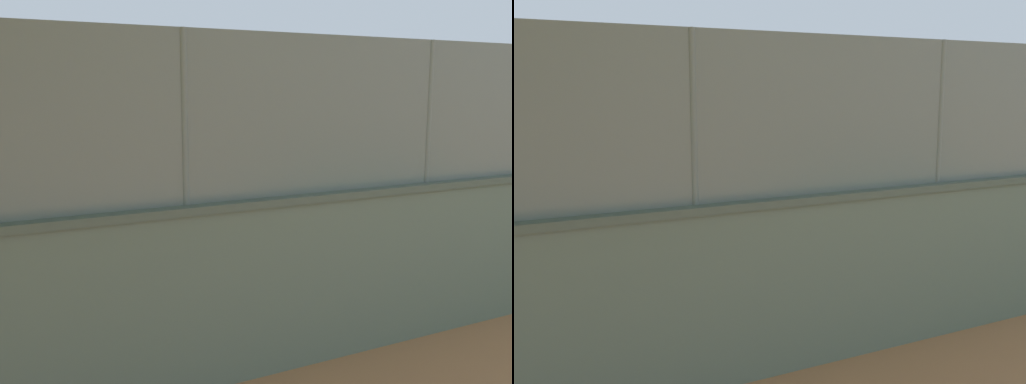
% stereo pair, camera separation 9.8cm
% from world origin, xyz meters
% --- Properties ---
extents(ground_plane, '(260.00, 260.00, 0.00)m').
position_xyz_m(ground_plane, '(0.00, 0.00, 0.00)').
color(ground_plane, '#A36B42').
extents(perimeter_wall, '(30.62, 1.34, 1.86)m').
position_xyz_m(perimeter_wall, '(-1.55, 11.72, 0.94)').
color(perimeter_wall, slate).
rests_on(perimeter_wall, ground_plane).
extents(fence_panel_on_wall, '(30.07, 1.03, 1.63)m').
position_xyz_m(fence_panel_on_wall, '(-1.55, 11.72, 2.68)').
color(fence_panel_on_wall, slate).
rests_on(fence_panel_on_wall, perimeter_wall).
extents(player_near_wall_returning, '(1.09, 0.69, 1.60)m').
position_xyz_m(player_near_wall_returning, '(-2.87, 7.74, 0.94)').
color(player_near_wall_returning, '#591919').
rests_on(player_near_wall_returning, ground_plane).
extents(player_at_service_line, '(1.19, 0.69, 1.47)m').
position_xyz_m(player_at_service_line, '(2.05, 4.07, 0.86)').
color(player_at_service_line, black).
rests_on(player_at_service_line, ground_plane).
extents(player_baseline_waiting, '(0.99, 0.80, 1.45)m').
position_xyz_m(player_baseline_waiting, '(-4.51, 2.09, 0.85)').
color(player_baseline_waiting, '#591919').
rests_on(player_baseline_waiting, ground_plane).
extents(sports_ball, '(0.17, 0.17, 0.17)m').
position_xyz_m(sports_ball, '(-2.19, 8.27, 0.85)').
color(sports_ball, white).
extents(spare_ball_by_wall, '(0.08, 0.08, 0.08)m').
position_xyz_m(spare_ball_by_wall, '(-0.73, 10.77, 0.04)').
color(spare_ball_by_wall, yellow).
rests_on(spare_ball_by_wall, ground_plane).
extents(courtside_bench, '(1.61, 0.43, 0.87)m').
position_xyz_m(courtside_bench, '(-0.32, 10.21, 0.46)').
color(courtside_bench, gray).
rests_on(courtside_bench, ground_plane).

